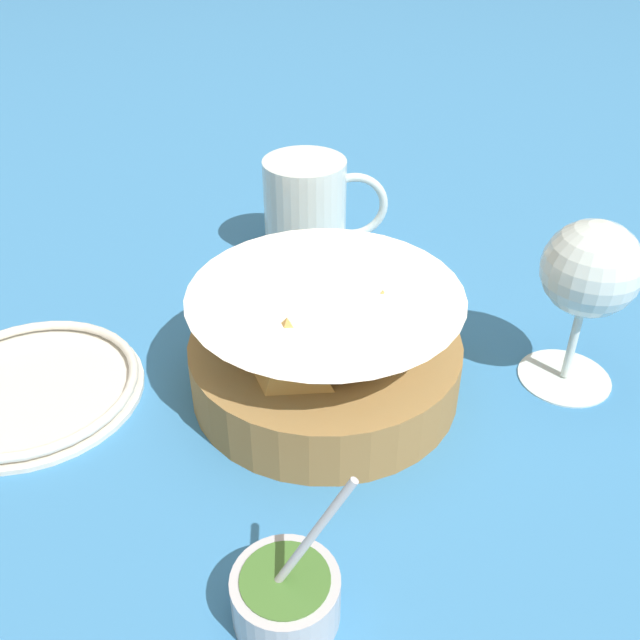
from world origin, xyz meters
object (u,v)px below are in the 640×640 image
object	(u,v)px
wine_glass	(590,275)
beer_mug	(310,213)
food_basket	(319,349)
sauce_cup	(286,595)
side_plate	(31,387)

from	to	relation	value
wine_glass	beer_mug	world-z (taller)	wine_glass
food_basket	sauce_cup	world-z (taller)	sauce_cup
food_basket	sauce_cup	distance (m)	0.21
wine_glass	beer_mug	xyz separation A→B (m)	(-0.20, 0.23, -0.05)
food_basket	side_plate	bearing A→B (deg)	176.76
food_basket	beer_mug	xyz separation A→B (m)	(0.01, 0.23, 0.01)
sauce_cup	side_plate	bearing A→B (deg)	132.37
beer_mug	side_plate	xyz separation A→B (m)	(-0.25, -0.21, -0.04)
sauce_cup	wine_glass	bearing A→B (deg)	39.09
food_basket	wine_glass	xyz separation A→B (m)	(0.21, -0.01, 0.06)
wine_glass	beer_mug	size ratio (longest dim) A/B	1.15
food_basket	beer_mug	distance (m)	0.23
side_plate	sauce_cup	bearing A→B (deg)	-47.63
sauce_cup	wine_glass	distance (m)	0.33
sauce_cup	wine_glass	size ratio (longest dim) A/B	0.77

